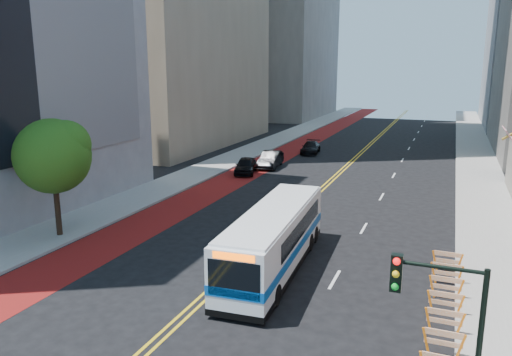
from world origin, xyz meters
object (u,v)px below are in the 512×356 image
object	(u,v)px
street_tree	(54,153)
car_b	(271,159)
traffic_signal	(441,320)
car_a	(246,166)
car_c	(311,148)
transit_bus	(275,238)

from	to	relation	value
street_tree	car_b	world-z (taller)	street_tree
traffic_signal	car_a	distance (m)	34.33
car_a	car_c	distance (m)	12.77
street_tree	transit_bus	world-z (taller)	street_tree
car_b	car_c	size ratio (longest dim) A/B	1.04
car_b	street_tree	bearing A→B (deg)	-107.27
transit_bus	car_c	world-z (taller)	transit_bus
car_a	car_b	bearing A→B (deg)	56.81
transit_bus	street_tree	bearing A→B (deg)	177.21
traffic_signal	car_a	xyz separation A→B (m)	(-17.37, 29.46, -2.99)
traffic_signal	transit_bus	world-z (taller)	traffic_signal
street_tree	transit_bus	bearing A→B (deg)	0.58
car_a	car_c	bearing A→B (deg)	63.15
transit_bus	traffic_signal	bearing A→B (deg)	-55.15
street_tree	car_b	bearing A→B (deg)	79.20
transit_bus	car_a	distance (m)	22.06
car_b	traffic_signal	bearing A→B (deg)	-70.29
traffic_signal	car_c	size ratio (longest dim) A/B	1.12
car_c	street_tree	bearing A→B (deg)	-107.42
car_a	car_c	world-z (taller)	car_a
transit_bus	car_c	xyz separation A→B (m)	(-7.03, 32.25, -0.93)
car_a	car_b	world-z (taller)	car_b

